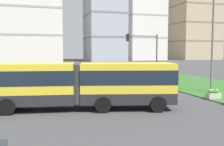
# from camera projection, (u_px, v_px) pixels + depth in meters

# --- Properties ---
(articulated_bus) EXTENTS (12.03, 4.71, 3.00)m
(articulated_bus) POSITION_uv_depth(u_px,v_px,m) (84.00, 84.00, 16.71)
(articulated_bus) COLOR yellow
(articulated_bus) RESTS_ON ground
(car_grey_wagon) EXTENTS (4.44, 2.10, 1.58)m
(car_grey_wagon) POSITION_uv_depth(u_px,v_px,m) (25.00, 85.00, 23.11)
(car_grey_wagon) COLOR slate
(car_grey_wagon) RESTS_ON ground
(flower_planter_4) EXTENTS (1.10, 0.56, 0.74)m
(flower_planter_4) POSITION_uv_depth(u_px,v_px,m) (213.00, 94.00, 20.22)
(flower_planter_4) COLOR #B7AD9E
(flower_planter_4) RESTS_ON grass_median
(traffic_light_far_right) EXTENTS (3.84, 0.28, 5.68)m
(traffic_light_far_right) POSITION_uv_depth(u_px,v_px,m) (146.00, 50.00, 28.62)
(traffic_light_far_right) COLOR #474C51
(traffic_light_far_right) RESTS_ON ground
(streetlight_median) EXTENTS (0.70, 0.28, 9.09)m
(streetlight_median) POSITION_uv_depth(u_px,v_px,m) (213.00, 38.00, 23.09)
(streetlight_median) COLOR slate
(streetlight_median) RESTS_ON ground
(apartment_tower_westcentre) EXTENTS (20.43, 14.59, 35.48)m
(apartment_tower_westcentre) POSITION_uv_depth(u_px,v_px,m) (31.00, 10.00, 87.57)
(apartment_tower_westcentre) COLOR silver
(apartment_tower_westcentre) RESTS_ON ground
(apartment_tower_centre) EXTENTS (14.36, 19.46, 45.06)m
(apartment_tower_centre) POSITION_uv_depth(u_px,v_px,m) (104.00, 5.00, 103.23)
(apartment_tower_centre) COLOR #9EA3AD
(apartment_tower_centre) RESTS_ON ground
(apartment_tower_eastcentre) EXTENTS (16.44, 14.98, 38.00)m
(apartment_tower_eastcentre) POSITION_uv_depth(u_px,v_px,m) (144.00, 18.00, 115.17)
(apartment_tower_eastcentre) COLOR silver
(apartment_tower_eastcentre) RESTS_ON ground
(apartment_tower_east) EXTENTS (20.29, 18.08, 50.98)m
(apartment_tower_east) POSITION_uv_depth(u_px,v_px,m) (195.00, 7.00, 125.58)
(apartment_tower_east) COLOR tan
(apartment_tower_east) RESTS_ON ground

